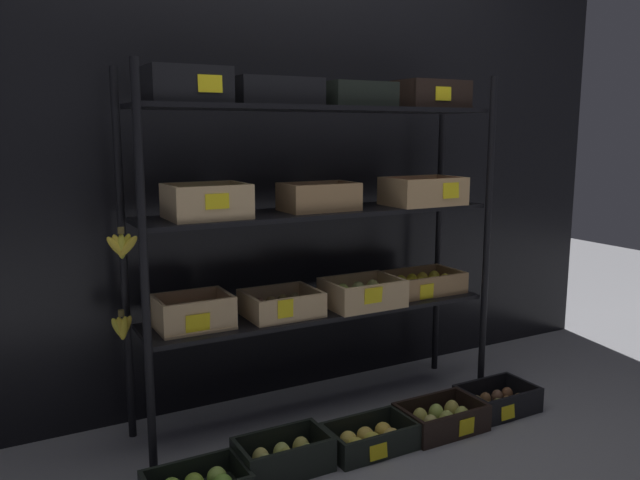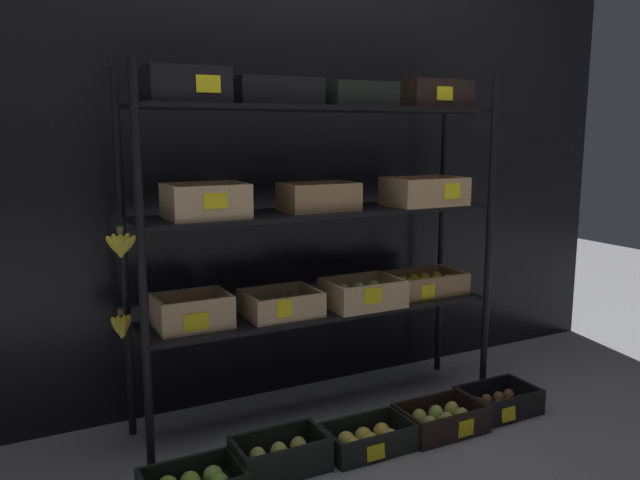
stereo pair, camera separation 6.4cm
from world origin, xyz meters
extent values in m
plane|color=gray|center=(0.00, 0.00, 0.00)|extent=(10.00, 10.00, 0.00)
cube|color=black|center=(0.00, 0.38, 1.31)|extent=(4.04, 0.12, 2.61)
cylinder|color=black|center=(-0.82, -0.18, 0.77)|extent=(0.03, 0.03, 1.54)
cylinder|color=black|center=(0.82, -0.18, 0.77)|extent=(0.03, 0.03, 1.54)
cylinder|color=black|center=(-0.82, 0.18, 0.77)|extent=(0.03, 0.03, 1.54)
cylinder|color=black|center=(0.82, 0.18, 0.77)|extent=(0.03, 0.03, 1.54)
cube|color=black|center=(0.00, 0.00, 0.49)|extent=(1.60, 0.33, 0.02)
cube|color=black|center=(0.00, 0.00, 0.94)|extent=(1.60, 0.33, 0.02)
cube|color=black|center=(0.00, 0.00, 1.39)|extent=(1.60, 0.33, 0.02)
cube|color=tan|center=(-0.59, 0.00, 0.51)|extent=(0.30, 0.22, 0.01)
cube|color=tan|center=(-0.59, -0.10, 0.57)|extent=(0.30, 0.02, 0.12)
cube|color=tan|center=(-0.59, 0.11, 0.57)|extent=(0.30, 0.02, 0.12)
cube|color=tan|center=(-0.73, 0.00, 0.57)|extent=(0.02, 0.19, 0.12)
cube|color=tan|center=(-0.45, 0.00, 0.57)|extent=(0.02, 0.19, 0.12)
sphere|color=orange|center=(-0.66, -0.03, 0.54)|extent=(0.06, 0.06, 0.06)
sphere|color=orange|center=(-0.59, -0.03, 0.54)|extent=(0.06, 0.06, 0.06)
sphere|color=orange|center=(-0.51, -0.03, 0.54)|extent=(0.06, 0.06, 0.06)
sphere|color=orange|center=(-0.66, 0.04, 0.54)|extent=(0.06, 0.06, 0.06)
sphere|color=orange|center=(-0.59, 0.04, 0.54)|extent=(0.06, 0.06, 0.06)
sphere|color=orange|center=(-0.52, 0.04, 0.54)|extent=(0.06, 0.06, 0.06)
cube|color=yellow|center=(-0.60, -0.11, 0.55)|extent=(0.10, 0.01, 0.08)
cube|color=tan|center=(-0.20, -0.01, 0.51)|extent=(0.32, 0.25, 0.01)
cube|color=tan|center=(-0.20, -0.13, 0.56)|extent=(0.32, 0.02, 0.09)
cube|color=tan|center=(-0.20, 0.11, 0.56)|extent=(0.32, 0.02, 0.09)
cube|color=tan|center=(-0.35, -0.01, 0.56)|extent=(0.02, 0.22, 0.09)
cube|color=tan|center=(-0.05, -0.01, 0.56)|extent=(0.02, 0.22, 0.09)
ellipsoid|color=brown|center=(-0.28, -0.05, 0.55)|extent=(0.05, 0.05, 0.07)
ellipsoid|color=brown|center=(-0.23, -0.05, 0.55)|extent=(0.05, 0.05, 0.07)
ellipsoid|color=brown|center=(-0.17, -0.05, 0.55)|extent=(0.05, 0.05, 0.07)
ellipsoid|color=brown|center=(-0.12, -0.06, 0.55)|extent=(0.05, 0.05, 0.07)
ellipsoid|color=brown|center=(-0.29, 0.03, 0.55)|extent=(0.05, 0.05, 0.07)
ellipsoid|color=brown|center=(-0.23, 0.03, 0.55)|extent=(0.05, 0.05, 0.07)
ellipsoid|color=brown|center=(-0.17, 0.03, 0.55)|extent=(0.05, 0.05, 0.07)
ellipsoid|color=brown|center=(-0.11, 0.03, 0.55)|extent=(0.05, 0.05, 0.07)
cube|color=yellow|center=(-0.24, -0.14, 0.57)|extent=(0.07, 0.01, 0.08)
cube|color=tan|center=(0.19, -0.05, 0.51)|extent=(0.34, 0.25, 0.01)
cube|color=tan|center=(0.19, -0.17, 0.57)|extent=(0.34, 0.02, 0.11)
cube|color=tan|center=(0.19, 0.07, 0.57)|extent=(0.34, 0.02, 0.11)
cube|color=tan|center=(0.03, -0.05, 0.57)|extent=(0.02, 0.22, 0.11)
cube|color=tan|center=(0.35, -0.05, 0.57)|extent=(0.02, 0.22, 0.11)
ellipsoid|color=tan|center=(0.11, -0.09, 0.56)|extent=(0.07, 0.07, 0.09)
ellipsoid|color=tan|center=(0.19, -0.09, 0.56)|extent=(0.07, 0.07, 0.09)
ellipsoid|color=#B0C055|center=(0.28, -0.09, 0.56)|extent=(0.07, 0.07, 0.09)
ellipsoid|color=#A8BD4E|center=(0.11, -0.01, 0.56)|extent=(0.07, 0.07, 0.09)
ellipsoid|color=tan|center=(0.20, -0.01, 0.56)|extent=(0.07, 0.07, 0.09)
ellipsoid|color=tan|center=(0.28, -0.01, 0.56)|extent=(0.07, 0.07, 0.09)
cube|color=yellow|center=(0.17, -0.18, 0.58)|extent=(0.09, 0.01, 0.07)
cube|color=#A87F51|center=(0.59, 0.01, 0.51)|extent=(0.38, 0.25, 0.01)
cube|color=#A87F51|center=(0.59, -0.10, 0.56)|extent=(0.38, 0.02, 0.09)
cube|color=#A87F51|center=(0.59, 0.13, 0.56)|extent=(0.38, 0.02, 0.09)
cube|color=#A87F51|center=(0.40, 0.01, 0.56)|extent=(0.02, 0.22, 0.09)
cube|color=#A87F51|center=(0.77, 0.01, 0.56)|extent=(0.02, 0.22, 0.09)
ellipsoid|color=yellow|center=(0.48, -0.02, 0.55)|extent=(0.06, 0.06, 0.08)
ellipsoid|color=yellow|center=(0.55, -0.03, 0.55)|extent=(0.06, 0.06, 0.08)
ellipsoid|color=yellow|center=(0.62, -0.03, 0.55)|extent=(0.06, 0.06, 0.08)
ellipsoid|color=yellow|center=(0.70, -0.03, 0.55)|extent=(0.06, 0.06, 0.08)
ellipsoid|color=yellow|center=(0.48, 0.05, 0.55)|extent=(0.06, 0.06, 0.08)
ellipsoid|color=yellow|center=(0.55, 0.05, 0.55)|extent=(0.06, 0.06, 0.08)
ellipsoid|color=yellow|center=(0.62, 0.05, 0.55)|extent=(0.06, 0.06, 0.08)
ellipsoid|color=yellow|center=(0.69, 0.05, 0.55)|extent=(0.06, 0.06, 0.08)
cube|color=yellow|center=(0.52, -0.11, 0.54)|extent=(0.08, 0.01, 0.07)
cube|color=tan|center=(-0.52, -0.01, 0.95)|extent=(0.31, 0.25, 0.01)
cube|color=tan|center=(-0.52, -0.13, 1.02)|extent=(0.31, 0.02, 0.13)
cube|color=tan|center=(-0.52, 0.10, 1.02)|extent=(0.31, 0.02, 0.13)
cube|color=tan|center=(-0.67, -0.01, 1.02)|extent=(0.02, 0.21, 0.13)
cube|color=tan|center=(-0.37, -0.01, 1.02)|extent=(0.02, 0.21, 0.13)
sphere|color=#96B435|center=(-0.57, -0.05, 1.00)|extent=(0.07, 0.07, 0.07)
sphere|color=#81B630|center=(-0.47, -0.04, 1.00)|extent=(0.07, 0.07, 0.07)
sphere|color=#82B835|center=(-0.58, 0.02, 1.00)|extent=(0.07, 0.07, 0.07)
sphere|color=#90C53A|center=(-0.47, 0.03, 1.00)|extent=(0.07, 0.07, 0.07)
cube|color=yellow|center=(-0.52, -0.14, 1.03)|extent=(0.09, 0.00, 0.06)
cube|color=#A87F51|center=(-0.01, -0.01, 0.95)|extent=(0.33, 0.20, 0.01)
cube|color=#A87F51|center=(-0.01, -0.10, 1.01)|extent=(0.33, 0.02, 0.11)
cube|color=#A87F51|center=(-0.01, 0.09, 1.01)|extent=(0.33, 0.02, 0.11)
cube|color=#A87F51|center=(-0.16, -0.01, 1.01)|extent=(0.02, 0.17, 0.11)
cube|color=#A87F51|center=(0.14, -0.01, 1.01)|extent=(0.02, 0.17, 0.11)
sphere|color=#56184A|center=(-0.10, -0.04, 0.98)|extent=(0.05, 0.05, 0.05)
sphere|color=#6D254E|center=(-0.04, -0.04, 0.98)|extent=(0.05, 0.05, 0.05)
sphere|color=#561B48|center=(0.02, -0.04, 0.98)|extent=(0.05, 0.05, 0.05)
sphere|color=#661944|center=(0.08, -0.04, 0.98)|extent=(0.05, 0.05, 0.05)
sphere|color=#6B2049|center=(-0.10, 0.03, 0.98)|extent=(0.05, 0.05, 0.05)
sphere|color=#56194E|center=(-0.04, 0.03, 0.98)|extent=(0.05, 0.05, 0.05)
sphere|color=#5F2656|center=(0.02, 0.02, 0.98)|extent=(0.05, 0.05, 0.05)
sphere|color=#5F224A|center=(0.08, 0.02, 0.98)|extent=(0.05, 0.05, 0.05)
cube|color=tan|center=(0.52, -0.05, 0.95)|extent=(0.36, 0.24, 0.01)
cube|color=tan|center=(0.52, -0.17, 1.02)|extent=(0.36, 0.02, 0.12)
cube|color=tan|center=(0.52, 0.06, 1.02)|extent=(0.36, 0.02, 0.12)
cube|color=tan|center=(0.35, -0.05, 1.02)|extent=(0.02, 0.21, 0.12)
cube|color=tan|center=(0.69, -0.05, 1.02)|extent=(0.02, 0.21, 0.12)
sphere|color=red|center=(0.44, -0.09, 1.00)|extent=(0.07, 0.07, 0.07)
sphere|color=red|center=(0.52, -0.09, 1.00)|extent=(0.07, 0.07, 0.07)
sphere|color=red|center=(0.61, -0.08, 1.00)|extent=(0.07, 0.07, 0.07)
sphere|color=red|center=(0.44, -0.02, 1.00)|extent=(0.07, 0.07, 0.07)
sphere|color=red|center=(0.53, -0.02, 1.00)|extent=(0.07, 0.07, 0.07)
sphere|color=red|center=(0.60, -0.02, 1.00)|extent=(0.07, 0.07, 0.07)
cube|color=yellow|center=(0.59, -0.18, 1.02)|extent=(0.09, 0.01, 0.07)
cube|color=black|center=(-0.59, -0.01, 1.40)|extent=(0.31, 0.24, 0.01)
cube|color=black|center=(-0.59, -0.12, 1.47)|extent=(0.31, 0.02, 0.12)
cube|color=black|center=(-0.59, 0.10, 1.47)|extent=(0.31, 0.02, 0.12)
cube|color=black|center=(-0.73, -0.01, 1.47)|extent=(0.02, 0.20, 0.12)
cube|color=black|center=(-0.44, -0.01, 1.47)|extent=(0.02, 0.20, 0.12)
sphere|color=orange|center=(-0.64, -0.03, 1.44)|extent=(0.07, 0.07, 0.07)
sphere|color=orange|center=(-0.54, -0.04, 1.44)|extent=(0.07, 0.07, 0.07)
sphere|color=orange|center=(-0.64, 0.03, 1.44)|extent=(0.07, 0.07, 0.07)
sphere|color=orange|center=(-0.54, 0.02, 1.44)|extent=(0.07, 0.07, 0.07)
cube|color=yellow|center=(-0.53, -0.13, 1.46)|extent=(0.09, 0.01, 0.06)
cube|color=black|center=(-0.20, 0.03, 1.40)|extent=(0.37, 0.23, 0.01)
cube|color=black|center=(-0.20, -0.07, 1.46)|extent=(0.37, 0.02, 0.10)
cube|color=black|center=(-0.20, 0.14, 1.46)|extent=(0.37, 0.02, 0.10)
cube|color=black|center=(-0.37, 0.03, 1.46)|extent=(0.02, 0.19, 0.10)
cube|color=black|center=(-0.02, 0.03, 1.46)|extent=(0.02, 0.19, 0.10)
sphere|color=gold|center=(-0.29, 0.01, 1.44)|extent=(0.07, 0.07, 0.07)
sphere|color=gold|center=(-0.19, 0.00, 1.44)|extent=(0.07, 0.07, 0.07)
sphere|color=gold|center=(-0.12, 0.00, 1.44)|extent=(0.07, 0.07, 0.07)
sphere|color=gold|center=(-0.29, 0.06, 1.44)|extent=(0.07, 0.07, 0.07)
sphere|color=gold|center=(-0.20, 0.06, 1.44)|extent=(0.07, 0.07, 0.07)
sphere|color=#E6C245|center=(-0.11, 0.06, 1.44)|extent=(0.07, 0.07, 0.07)
cube|color=black|center=(0.19, 0.01, 1.40)|extent=(0.31, 0.22, 0.01)
cube|color=black|center=(0.19, -0.09, 1.46)|extent=(0.31, 0.02, 0.10)
cube|color=black|center=(0.19, 0.12, 1.46)|extent=(0.31, 0.02, 0.10)
cube|color=black|center=(0.04, 0.01, 1.46)|extent=(0.02, 0.19, 0.10)
cube|color=black|center=(0.34, 0.01, 1.46)|extent=(0.02, 0.19, 0.10)
sphere|color=orange|center=(0.12, -0.02, 1.44)|extent=(0.06, 0.06, 0.06)
sphere|color=orange|center=(0.19, -0.02, 1.44)|extent=(0.06, 0.06, 0.06)
sphere|color=orange|center=(0.26, -0.02, 1.44)|extent=(0.06, 0.06, 0.06)
sphere|color=#FD6908|center=(0.12, 0.05, 1.44)|extent=(0.06, 0.06, 0.06)
sphere|color=orange|center=(0.19, 0.05, 1.44)|extent=(0.06, 0.06, 0.06)
sphere|color=orange|center=(0.26, 0.04, 1.44)|extent=(0.06, 0.06, 0.06)
cube|color=black|center=(0.60, 0.00, 1.40)|extent=(0.33, 0.21, 0.01)
cube|color=black|center=(0.60, -0.09, 1.47)|extent=(0.33, 0.02, 0.12)
cube|color=black|center=(0.60, 0.10, 1.47)|extent=(0.33, 0.02, 0.12)
cube|color=black|center=(0.44, 0.00, 1.47)|extent=(0.02, 0.18, 0.12)
cube|color=black|center=(0.76, 0.00, 1.47)|extent=(0.02, 0.18, 0.12)
ellipsoid|color=brown|center=(0.50, -0.03, 1.44)|extent=(0.05, 0.05, 0.07)
ellipsoid|color=brown|center=(0.57, -0.02, 1.44)|extent=(0.05, 0.05, 0.07)
ellipsoid|color=brown|center=(0.63, -0.03, 1.44)|extent=(0.05, 0.05, 0.07)
ellipsoid|color=brown|center=(0.69, -0.03, 1.44)|extent=(0.05, 0.05, 0.07)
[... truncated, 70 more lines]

